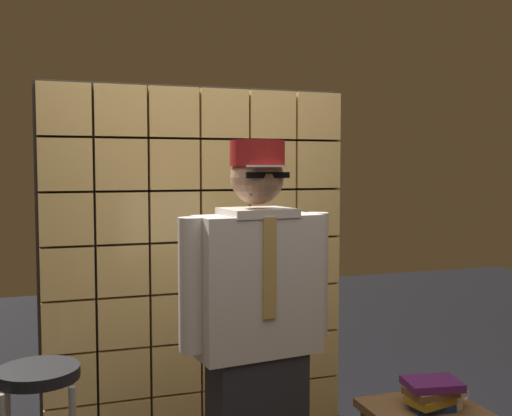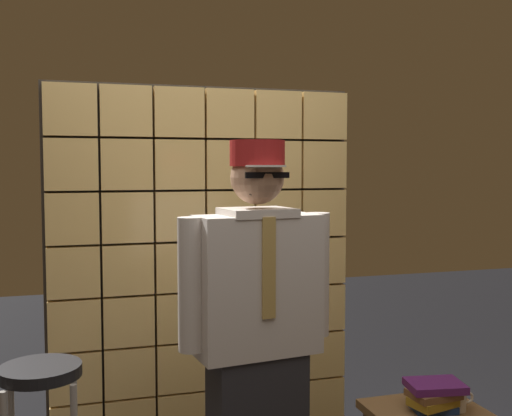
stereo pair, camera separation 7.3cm
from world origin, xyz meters
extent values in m
cube|color=#F2C672|center=(0.15, 1.45, 0.14)|extent=(0.28, 0.08, 0.28)
cube|color=#F2C672|center=(0.44, 1.45, 0.14)|extent=(0.28, 0.08, 0.28)
cube|color=#F2C672|center=(0.74, 1.45, 0.14)|extent=(0.28, 0.08, 0.28)
cube|color=#F2C672|center=(-0.74, 1.45, 0.44)|extent=(0.28, 0.08, 0.28)
cube|color=#F2C672|center=(-0.44, 1.45, 0.44)|extent=(0.28, 0.08, 0.28)
cube|color=#F2C672|center=(-0.15, 1.45, 0.44)|extent=(0.28, 0.08, 0.28)
cube|color=#F2C672|center=(0.15, 1.45, 0.44)|extent=(0.28, 0.08, 0.28)
cube|color=#F2C672|center=(0.44, 1.45, 0.44)|extent=(0.28, 0.08, 0.28)
cube|color=#F2C672|center=(0.74, 1.45, 0.44)|extent=(0.28, 0.08, 0.28)
cube|color=#F2C672|center=(-0.74, 1.45, 0.73)|extent=(0.28, 0.08, 0.28)
cube|color=#F2C672|center=(-0.44, 1.45, 0.73)|extent=(0.28, 0.08, 0.28)
cube|color=#F2C672|center=(-0.15, 1.45, 0.73)|extent=(0.28, 0.08, 0.28)
cube|color=#F2C672|center=(0.15, 1.45, 0.73)|extent=(0.28, 0.08, 0.28)
cube|color=#F2C672|center=(0.44, 1.45, 0.73)|extent=(0.28, 0.08, 0.28)
cube|color=#F2C672|center=(0.74, 1.45, 0.73)|extent=(0.28, 0.08, 0.28)
cube|color=#F2C672|center=(-0.74, 1.45, 1.03)|extent=(0.28, 0.08, 0.28)
cube|color=#F2C672|center=(-0.44, 1.45, 1.03)|extent=(0.28, 0.08, 0.28)
cube|color=#F2C672|center=(-0.15, 1.45, 1.03)|extent=(0.28, 0.08, 0.28)
cube|color=#F2C672|center=(0.15, 1.45, 1.03)|extent=(0.28, 0.08, 0.28)
cube|color=#F2C672|center=(0.44, 1.45, 1.03)|extent=(0.28, 0.08, 0.28)
cube|color=#F2C672|center=(0.74, 1.45, 1.03)|extent=(0.28, 0.08, 0.28)
cube|color=#F2C672|center=(-0.74, 1.45, 1.32)|extent=(0.28, 0.08, 0.28)
cube|color=#F2C672|center=(-0.44, 1.45, 1.32)|extent=(0.28, 0.08, 0.28)
cube|color=#F2C672|center=(-0.15, 1.45, 1.32)|extent=(0.28, 0.08, 0.28)
cube|color=#F2C672|center=(0.15, 1.45, 1.32)|extent=(0.28, 0.08, 0.28)
cube|color=#F2C672|center=(0.44, 1.45, 1.32)|extent=(0.28, 0.08, 0.28)
cube|color=#F2C672|center=(0.74, 1.45, 1.32)|extent=(0.28, 0.08, 0.28)
cube|color=#F2C672|center=(-0.74, 1.45, 1.62)|extent=(0.28, 0.08, 0.28)
cube|color=#F2C672|center=(-0.44, 1.45, 1.62)|extent=(0.28, 0.08, 0.28)
cube|color=#F2C672|center=(-0.15, 1.45, 1.62)|extent=(0.28, 0.08, 0.28)
cube|color=#F2C672|center=(0.15, 1.45, 1.62)|extent=(0.28, 0.08, 0.28)
cube|color=#F2C672|center=(0.44, 1.45, 1.62)|extent=(0.28, 0.08, 0.28)
cube|color=#F2C672|center=(0.74, 1.45, 1.62)|extent=(0.28, 0.08, 0.28)
cube|color=#F2C672|center=(-0.74, 1.45, 1.92)|extent=(0.28, 0.08, 0.28)
cube|color=#F2C672|center=(-0.44, 1.45, 1.92)|extent=(0.28, 0.08, 0.28)
cube|color=#F2C672|center=(-0.15, 1.45, 1.92)|extent=(0.28, 0.08, 0.28)
cube|color=#F2C672|center=(0.15, 1.45, 1.92)|extent=(0.28, 0.08, 0.28)
cube|color=#F2C672|center=(0.44, 1.45, 1.92)|extent=(0.28, 0.08, 0.28)
cube|color=#F2C672|center=(0.74, 1.45, 1.92)|extent=(0.28, 0.08, 0.28)
cube|color=#38332D|center=(0.00, 1.51, 1.03)|extent=(1.80, 0.02, 2.10)
cube|color=silver|center=(0.00, 0.39, 1.12)|extent=(0.54, 0.29, 0.58)
cube|color=tan|center=(0.01, 0.28, 1.20)|extent=(0.06, 0.02, 0.41)
cube|color=silver|center=(0.00, 0.39, 1.42)|extent=(0.31, 0.27, 0.04)
sphere|color=#A87A5B|center=(0.00, 0.39, 1.56)|extent=(0.22, 0.22, 0.22)
ellipsoid|color=black|center=(0.00, 0.34, 1.52)|extent=(0.15, 0.10, 0.10)
cube|color=black|center=(0.01, 0.29, 1.57)|extent=(0.19, 0.04, 0.02)
cylinder|color=white|center=(0.01, 0.31, 1.61)|extent=(0.19, 0.19, 0.01)
cylinder|color=maroon|center=(0.00, 0.39, 1.66)|extent=(0.23, 0.23, 0.11)
cylinder|color=silver|center=(0.28, 0.43, 1.14)|extent=(0.12, 0.12, 0.54)
cylinder|color=silver|center=(-0.29, 0.36, 1.14)|extent=(0.12, 0.12, 0.54)
cylinder|color=black|center=(-0.88, 0.65, 0.75)|extent=(0.34, 0.34, 0.05)
cube|color=brown|center=(0.81, 0.32, 0.48)|extent=(0.52, 0.52, 0.04)
cube|color=navy|center=(0.83, 0.35, 0.51)|extent=(0.21, 0.16, 0.03)
cube|color=olive|center=(0.82, 0.34, 0.55)|extent=(0.24, 0.18, 0.04)
cube|color=brown|center=(0.82, 0.34, 0.58)|extent=(0.23, 0.17, 0.03)
cube|color=#591E66|center=(0.83, 0.34, 0.61)|extent=(0.27, 0.22, 0.03)
cylinder|color=silver|center=(0.94, 0.33, 0.54)|extent=(0.08, 0.08, 0.09)
torus|color=silver|center=(0.99, 0.33, 0.55)|extent=(0.06, 0.01, 0.06)
camera|label=1|loc=(-0.79, -1.97, 1.60)|focal=42.46mm
camera|label=2|loc=(-0.72, -2.00, 1.60)|focal=42.46mm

